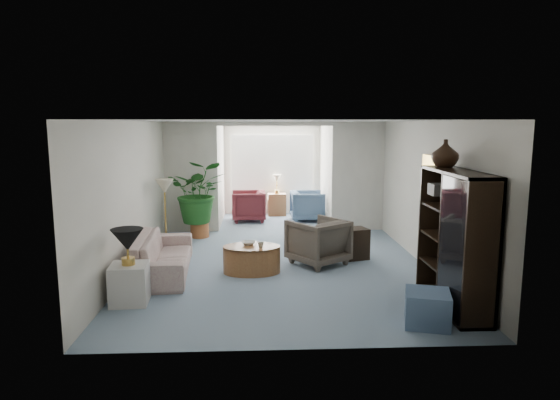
{
  "coord_description": "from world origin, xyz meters",
  "views": [
    {
      "loc": [
        -0.4,
        -8.04,
        2.47
      ],
      "look_at": [
        0.0,
        0.6,
        1.1
      ],
      "focal_mm": 31.39,
      "sensor_mm": 36.0,
      "label": 1
    }
  ],
  "objects_px": {
    "table_lamp": "(127,240)",
    "wingback_chair": "(318,241)",
    "entertainment_cabinet": "(455,240)",
    "plant_pot": "(200,230)",
    "floor_lamp": "(164,186)",
    "side_table_dark": "(354,243)",
    "cabinet_urn": "(445,153)",
    "sofa": "(163,255)",
    "coffee_bowl": "(249,243)",
    "ottoman": "(427,308)",
    "sunroom_table": "(277,204)",
    "end_table": "(130,284)",
    "coffee_cup": "(261,245)",
    "coffee_table": "(252,259)",
    "framed_picture": "(430,170)",
    "sunroom_chair_blue": "(307,206)",
    "sunroom_chair_maroon": "(248,206)"
  },
  "relations": [
    {
      "from": "table_lamp",
      "to": "coffee_cup",
      "type": "height_order",
      "value": "table_lamp"
    },
    {
      "from": "side_table_dark",
      "to": "sunroom_table",
      "type": "distance_m",
      "value": 4.51
    },
    {
      "from": "sunroom_chair_maroon",
      "to": "coffee_table",
      "type": "bearing_deg",
      "value": 0.16
    },
    {
      "from": "sunroom_chair_maroon",
      "to": "sofa",
      "type": "bearing_deg",
      "value": -18.73
    },
    {
      "from": "plant_pot",
      "to": "floor_lamp",
      "type": "bearing_deg",
      "value": -118.24
    },
    {
      "from": "coffee_bowl",
      "to": "sunroom_chair_blue",
      "type": "xyz_separation_m",
      "value": [
        1.42,
        4.25,
        -0.1
      ]
    },
    {
      "from": "table_lamp",
      "to": "coffee_cup",
      "type": "distance_m",
      "value": 2.23
    },
    {
      "from": "coffee_cup",
      "to": "wingback_chair",
      "type": "relative_size",
      "value": 0.11
    },
    {
      "from": "table_lamp",
      "to": "wingback_chair",
      "type": "relative_size",
      "value": 0.5
    },
    {
      "from": "table_lamp",
      "to": "side_table_dark",
      "type": "xyz_separation_m",
      "value": [
        3.53,
        2.09,
        -0.61
      ]
    },
    {
      "from": "plant_pot",
      "to": "entertainment_cabinet",
      "type": "bearing_deg",
      "value": -47.51
    },
    {
      "from": "sofa",
      "to": "wingback_chair",
      "type": "relative_size",
      "value": 2.43
    },
    {
      "from": "cabinet_urn",
      "to": "sunroom_table",
      "type": "relative_size",
      "value": 0.66
    },
    {
      "from": "entertainment_cabinet",
      "to": "plant_pot",
      "type": "height_order",
      "value": "entertainment_cabinet"
    },
    {
      "from": "framed_picture",
      "to": "wingback_chair",
      "type": "bearing_deg",
      "value": 167.4
    },
    {
      "from": "sofa",
      "to": "floor_lamp",
      "type": "xyz_separation_m",
      "value": [
        -0.23,
        1.59,
        0.94
      ]
    },
    {
      "from": "coffee_bowl",
      "to": "cabinet_urn",
      "type": "bearing_deg",
      "value": -23.93
    },
    {
      "from": "wingback_chair",
      "to": "sunroom_table",
      "type": "relative_size",
      "value": 1.5
    },
    {
      "from": "coffee_table",
      "to": "sunroom_chair_maroon",
      "type": "height_order",
      "value": "sunroom_chair_maroon"
    },
    {
      "from": "end_table",
      "to": "coffee_cup",
      "type": "distance_m",
      "value": 2.2
    },
    {
      "from": "floor_lamp",
      "to": "side_table_dark",
      "type": "bearing_deg",
      "value": -13.5
    },
    {
      "from": "coffee_cup",
      "to": "sunroom_chair_blue",
      "type": "relative_size",
      "value": 0.11
    },
    {
      "from": "coffee_bowl",
      "to": "framed_picture",
      "type": "bearing_deg",
      "value": -0.8
    },
    {
      "from": "side_table_dark",
      "to": "ottoman",
      "type": "relative_size",
      "value": 1.08
    },
    {
      "from": "coffee_table",
      "to": "sunroom_table",
      "type": "distance_m",
      "value": 5.14
    },
    {
      "from": "coffee_table",
      "to": "entertainment_cabinet",
      "type": "xyz_separation_m",
      "value": [
        2.74,
        -1.64,
        0.7
      ]
    },
    {
      "from": "sofa",
      "to": "plant_pot",
      "type": "bearing_deg",
      "value": -11.0
    },
    {
      "from": "floor_lamp",
      "to": "ottoman",
      "type": "relative_size",
      "value": 0.68
    },
    {
      "from": "sunroom_chair_blue",
      "to": "sunroom_chair_maroon",
      "type": "xyz_separation_m",
      "value": [
        -1.5,
        0.0,
        0.01
      ]
    },
    {
      "from": "side_table_dark",
      "to": "cabinet_urn",
      "type": "height_order",
      "value": "cabinet_urn"
    },
    {
      "from": "end_table",
      "to": "sunroom_chair_maroon",
      "type": "distance_m",
      "value": 5.88
    },
    {
      "from": "framed_picture",
      "to": "sunroom_chair_blue",
      "type": "xyz_separation_m",
      "value": [
        -1.6,
        4.29,
        -1.32
      ]
    },
    {
      "from": "cabinet_urn",
      "to": "sunroom_table",
      "type": "xyz_separation_m",
      "value": [
        -2.12,
        6.24,
        -1.75
      ]
    },
    {
      "from": "sofa",
      "to": "sunroom_table",
      "type": "distance_m",
      "value": 5.49
    },
    {
      "from": "end_table",
      "to": "coffee_bowl",
      "type": "distance_m",
      "value": 2.17
    },
    {
      "from": "coffee_cup",
      "to": "sunroom_chair_maroon",
      "type": "distance_m",
      "value": 4.46
    },
    {
      "from": "ottoman",
      "to": "end_table",
      "type": "bearing_deg",
      "value": 166.62
    },
    {
      "from": "cabinet_urn",
      "to": "ottoman",
      "type": "height_order",
      "value": "cabinet_urn"
    },
    {
      "from": "coffee_cup",
      "to": "plant_pot",
      "type": "relative_size",
      "value": 0.24
    },
    {
      "from": "coffee_cup",
      "to": "cabinet_urn",
      "type": "bearing_deg",
      "value": -21.84
    },
    {
      "from": "wingback_chair",
      "to": "entertainment_cabinet",
      "type": "relative_size",
      "value": 0.48
    },
    {
      "from": "side_table_dark",
      "to": "end_table",
      "type": "bearing_deg",
      "value": -149.4
    },
    {
      "from": "cabinet_urn",
      "to": "sunroom_table",
      "type": "bearing_deg",
      "value": 108.74
    },
    {
      "from": "cabinet_urn",
      "to": "framed_picture",
      "type": "bearing_deg",
      "value": 79.1
    },
    {
      "from": "coffee_table",
      "to": "cabinet_urn",
      "type": "bearing_deg",
      "value": -22.56
    },
    {
      "from": "sofa",
      "to": "coffee_bowl",
      "type": "xyz_separation_m",
      "value": [
        1.42,
        0.08,
        0.16
      ]
    },
    {
      "from": "entertainment_cabinet",
      "to": "sunroom_chair_blue",
      "type": "bearing_deg",
      "value": 102.85
    },
    {
      "from": "sunroom_chair_blue",
      "to": "entertainment_cabinet",
      "type": "bearing_deg",
      "value": -168.7
    },
    {
      "from": "sunroom_table",
      "to": "floor_lamp",
      "type": "bearing_deg",
      "value": -123.68
    },
    {
      "from": "end_table",
      "to": "ottoman",
      "type": "relative_size",
      "value": 1.04
    }
  ]
}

